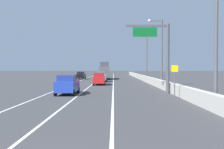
# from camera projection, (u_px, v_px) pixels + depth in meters

# --- Properties ---
(ground_plane) EXTENTS (320.00, 320.00, 0.00)m
(ground_plane) POSITION_uv_depth(u_px,v_px,m) (108.00, 78.00, 69.28)
(ground_plane) COLOR #38383A
(lane_stripe_left) EXTENTS (0.16, 130.00, 0.00)m
(lane_stripe_left) POSITION_uv_depth(u_px,v_px,m) (83.00, 80.00, 60.32)
(lane_stripe_left) COLOR silver
(lane_stripe_left) RESTS_ON ground_plane
(lane_stripe_center) EXTENTS (0.16, 130.00, 0.00)m
(lane_stripe_center) POSITION_uv_depth(u_px,v_px,m) (98.00, 80.00, 60.30)
(lane_stripe_center) COLOR silver
(lane_stripe_center) RESTS_ON ground_plane
(lane_stripe_right) EXTENTS (0.16, 130.00, 0.00)m
(lane_stripe_right) POSITION_uv_depth(u_px,v_px,m) (113.00, 80.00, 60.27)
(lane_stripe_right) COLOR silver
(lane_stripe_right) RESTS_ON ground_plane
(jersey_barrier_right) EXTENTS (0.60, 120.00, 1.10)m
(jersey_barrier_right) POSITION_uv_depth(u_px,v_px,m) (151.00, 81.00, 45.22)
(jersey_barrier_right) COLOR #B2ADA3
(jersey_barrier_right) RESTS_ON ground_plane
(overhead_sign_gantry) EXTENTS (4.68, 0.36, 7.50)m
(overhead_sign_gantry) POSITION_uv_depth(u_px,v_px,m) (161.00, 50.00, 28.30)
(overhead_sign_gantry) COLOR #47474C
(overhead_sign_gantry) RESTS_ON ground_plane
(speed_advisory_sign) EXTENTS (0.60, 0.11, 3.00)m
(speed_advisory_sign) POSITION_uv_depth(u_px,v_px,m) (175.00, 79.00, 23.82)
(speed_advisory_sign) COLOR #4C4C51
(speed_advisory_sign) RESTS_ON ground_plane
(lamp_post_right_near) EXTENTS (2.14, 0.44, 9.76)m
(lamp_post_right_near) POSITION_uv_depth(u_px,v_px,m) (213.00, 27.00, 18.52)
(lamp_post_right_near) COLOR #4C4C51
(lamp_post_right_near) RESTS_ON ground_plane
(lamp_post_right_second) EXTENTS (2.14, 0.44, 9.76)m
(lamp_post_right_second) POSITION_uv_depth(u_px,v_px,m) (160.00, 48.00, 38.07)
(lamp_post_right_second) COLOR #4C4C51
(lamp_post_right_second) RESTS_ON ground_plane
(lamp_post_right_third) EXTENTS (2.14, 0.44, 9.76)m
(lamp_post_right_third) POSITION_uv_depth(u_px,v_px,m) (146.00, 55.00, 57.61)
(lamp_post_right_third) COLOR #4C4C51
(lamp_post_right_third) RESTS_ON ground_plane
(car_gray_0) EXTENTS (2.01, 4.21, 2.09)m
(car_gray_0) POSITION_uv_depth(u_px,v_px,m) (102.00, 76.00, 52.24)
(car_gray_0) COLOR slate
(car_gray_0) RESTS_ON ground_plane
(car_black_1) EXTENTS (1.89, 4.65, 1.86)m
(car_black_1) POSITION_uv_depth(u_px,v_px,m) (81.00, 75.00, 64.15)
(car_black_1) COLOR black
(car_black_1) RESTS_ON ground_plane
(car_blue_2) EXTENTS (1.96, 4.73, 2.03)m
(car_blue_2) POSITION_uv_depth(u_px,v_px,m) (67.00, 85.00, 27.45)
(car_blue_2) COLOR #1E389E
(car_blue_2) RESTS_ON ground_plane
(car_red_3) EXTENTS (1.95, 4.80, 1.96)m
(car_red_3) POSITION_uv_depth(u_px,v_px,m) (99.00, 79.00, 42.72)
(car_red_3) COLOR red
(car_red_3) RESTS_ON ground_plane
(box_truck) EXTENTS (2.72, 9.70, 4.21)m
(box_truck) POSITION_uv_depth(u_px,v_px,m) (104.00, 71.00, 63.82)
(box_truck) COLOR #4C4C51
(box_truck) RESTS_ON ground_plane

